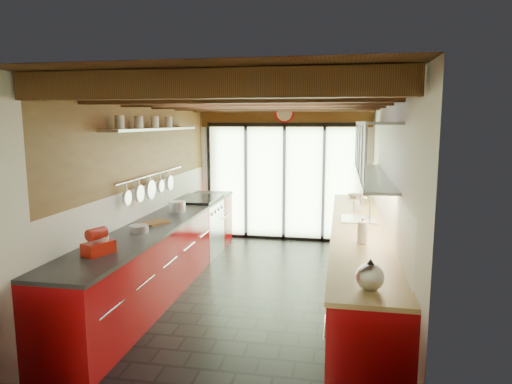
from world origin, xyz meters
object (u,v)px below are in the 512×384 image
kettle (370,275)px  bowl (354,195)px  stand_mixer (99,244)px  soap_bottle (357,204)px  paper_towel (362,233)px

kettle → bowl: 4.42m
stand_mixer → bowl: 4.69m
stand_mixer → soap_bottle: 3.70m
soap_bottle → paper_towel: bearing=-90.0°
kettle → soap_bottle: (0.00, 3.18, -0.01)m
stand_mixer → soap_bottle: size_ratio=1.63×
paper_towel → bowl: paper_towel is taller
paper_towel → kettle: bearing=-90.0°
soap_bottle → bowl: bearing=90.0°
paper_towel → soap_bottle: size_ratio=1.36×
stand_mixer → kettle: bearing=-10.8°
kettle → bowl: size_ratio=1.26×
kettle → bowl: kettle is taller
kettle → stand_mixer: bearing=169.2°
soap_bottle → bowl: soap_bottle is taller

